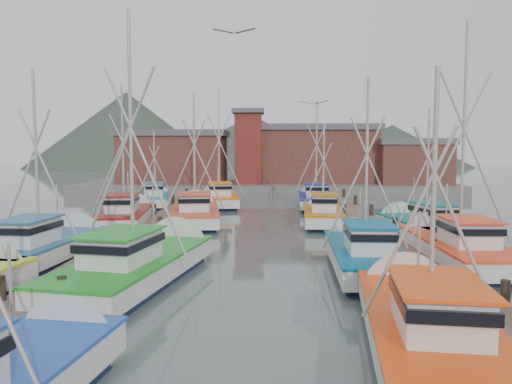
{
  "coord_description": "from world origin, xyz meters",
  "views": [
    {
      "loc": [
        0.71,
        -24.43,
        5.28
      ],
      "look_at": [
        -0.26,
        6.17,
        2.6
      ],
      "focal_mm": 35.0,
      "sensor_mm": 36.0,
      "label": 1
    }
  ],
  "objects_px": {
    "boat_12": "(219,198)",
    "lookout_tower": "(248,146)",
    "boat_4": "(143,263)",
    "boat_8": "(195,213)",
    "boat_1": "(424,324)"
  },
  "relations": [
    {
      "from": "boat_4",
      "to": "boat_8",
      "type": "relative_size",
      "value": 1.07
    },
    {
      "from": "boat_4",
      "to": "boat_12",
      "type": "distance_m",
      "value": 26.34
    },
    {
      "from": "boat_8",
      "to": "boat_4",
      "type": "bearing_deg",
      "value": -96.76
    },
    {
      "from": "lookout_tower",
      "to": "boat_1",
      "type": "distance_m",
      "value": 45.34
    },
    {
      "from": "boat_8",
      "to": "boat_12",
      "type": "height_order",
      "value": "boat_12"
    },
    {
      "from": "boat_1",
      "to": "boat_8",
      "type": "xyz_separation_m",
      "value": [
        -9.49,
        22.37,
        0.01
      ]
    },
    {
      "from": "boat_1",
      "to": "boat_8",
      "type": "height_order",
      "value": "boat_8"
    },
    {
      "from": "boat_12",
      "to": "lookout_tower",
      "type": "bearing_deg",
      "value": 69.99
    },
    {
      "from": "lookout_tower",
      "to": "boat_12",
      "type": "bearing_deg",
      "value": -100.84
    },
    {
      "from": "lookout_tower",
      "to": "boat_4",
      "type": "height_order",
      "value": "boat_4"
    },
    {
      "from": "boat_1",
      "to": "boat_12",
      "type": "xyz_separation_m",
      "value": [
        -8.93,
        33.02,
        0.01
      ]
    },
    {
      "from": "boat_8",
      "to": "boat_12",
      "type": "distance_m",
      "value": 10.66
    },
    {
      "from": "boat_1",
      "to": "boat_12",
      "type": "relative_size",
      "value": 0.85
    },
    {
      "from": "lookout_tower",
      "to": "boat_8",
      "type": "distance_m",
      "value": 22.9
    },
    {
      "from": "boat_1",
      "to": "boat_12",
      "type": "height_order",
      "value": "boat_12"
    }
  ]
}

